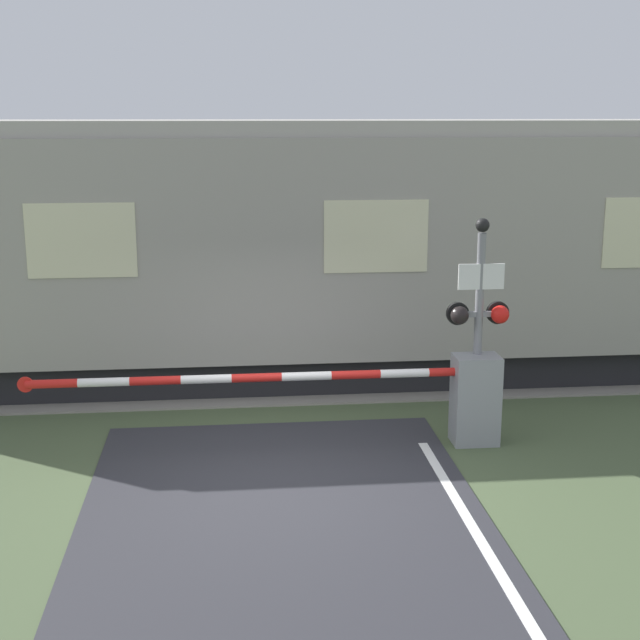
# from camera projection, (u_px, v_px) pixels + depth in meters

# --- Properties ---
(ground_plane) EXTENTS (80.00, 80.00, 0.00)m
(ground_plane) POSITION_uv_depth(u_px,v_px,m) (278.00, 481.00, 10.69)
(ground_plane) COLOR #475638
(track_bed) EXTENTS (36.00, 3.20, 0.13)m
(track_bed) POSITION_uv_depth(u_px,v_px,m) (263.00, 375.00, 14.91)
(track_bed) COLOR gray
(track_bed) RESTS_ON ground_plane
(train) EXTENTS (15.51, 2.84, 4.20)m
(train) POSITION_uv_depth(u_px,v_px,m) (362.00, 248.00, 14.59)
(train) COLOR black
(train) RESTS_ON ground_plane
(crossing_barrier) EXTENTS (6.19, 0.44, 1.20)m
(crossing_barrier) POSITION_uv_depth(u_px,v_px,m) (437.00, 395.00, 11.74)
(crossing_barrier) COLOR gray
(crossing_barrier) RESTS_ON ground_plane
(signal_post) EXTENTS (0.84, 0.26, 3.00)m
(signal_post) POSITION_uv_depth(u_px,v_px,m) (479.00, 316.00, 11.64)
(signal_post) COLOR gray
(signal_post) RESTS_ON ground_plane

